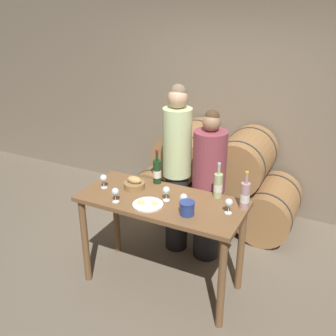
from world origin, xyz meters
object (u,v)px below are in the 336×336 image
wine_bottle_white (218,185)px  bread_basket (134,184)px  wine_glass_far_right (229,203)px  person_right (208,187)px  wine_glass_far_left (103,179)px  wine_glass_center (166,191)px  wine_bottle_red (157,172)px  blue_crock (187,208)px  wine_glass_left (115,192)px  tasting_table (162,214)px  wine_glass_right (184,198)px  wine_bottle_rose (245,196)px  cheese_plate (148,204)px  person_left (177,168)px

wine_bottle_white → bread_basket: size_ratio=1.68×
wine_bottle_white → wine_glass_far_right: wine_bottle_white is taller
person_right → wine_glass_far_left: size_ratio=12.05×
wine_glass_center → wine_bottle_red: bearing=130.0°
wine_bottle_red → bread_basket: size_ratio=1.73×
wine_bottle_red → blue_crock: size_ratio=2.61×
wine_glass_left → blue_crock: bearing=7.0°
person_right → wine_glass_far_right: bearing=-56.3°
wine_glass_center → tasting_table: bearing=176.7°
person_right → wine_glass_right: size_ratio=12.05×
wine_bottle_rose → cheese_plate: size_ratio=1.27×
wine_bottle_white → wine_glass_right: bearing=-120.3°
tasting_table → wine_bottle_white: wine_bottle_white is taller
cheese_plate → wine_glass_left: bearing=-165.6°
bread_basket → wine_glass_left: bearing=-91.0°
wine_bottle_rose → wine_glass_right: (-0.46, -0.22, -0.02)m
wine_glass_left → wine_glass_right: size_ratio=1.00×
tasting_table → wine_bottle_red: bearing=124.1°
blue_crock → bread_basket: bearing=160.2°
cheese_plate → bread_basket: bearing=139.4°
person_left → person_right: bearing=-0.0°
person_left → wine_bottle_white: 0.68m
wine_bottle_red → blue_crock: bearing=-40.2°
person_left → wine_glass_right: 0.78m
person_right → blue_crock: 0.79m
wine_glass_far_left → wine_glass_left: size_ratio=1.00×
wine_bottle_rose → wine_bottle_red: bearing=172.9°
tasting_table → wine_bottle_rose: (0.70, 0.17, 0.26)m
person_right → wine_bottle_rose: 0.71m
wine_glass_far_left → wine_bottle_white: bearing=16.7°
bread_basket → wine_glass_far_left: wine_glass_far_left is taller
person_left → person_right: 0.38m
wine_bottle_white → blue_crock: 0.43m
wine_glass_far_right → wine_glass_far_left: bearing=-176.8°
wine_glass_far_left → wine_glass_left: same height
blue_crock → wine_glass_far_left: 0.90m
wine_glass_far_left → wine_glass_right: same height
wine_bottle_white → person_left: bearing=147.9°
person_left → wine_glass_far_left: size_ratio=13.61×
person_right → wine_glass_left: person_right is taller
person_right → blue_crock: size_ratio=12.44×
person_right → wine_glass_far_right: (0.40, -0.60, 0.21)m
wine_bottle_rose → wine_glass_far_left: 1.30m
wine_bottle_rose → blue_crock: 0.50m
bread_basket → wine_glass_far_right: wine_glass_far_right is taller
person_right → blue_crock: person_right is taller
cheese_plate → wine_glass_left: (-0.28, -0.07, 0.09)m
wine_bottle_rose → wine_glass_far_left: (-1.28, -0.21, -0.02)m
bread_basket → wine_bottle_red: bearing=54.3°
tasting_table → blue_crock: blue_crock is taller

